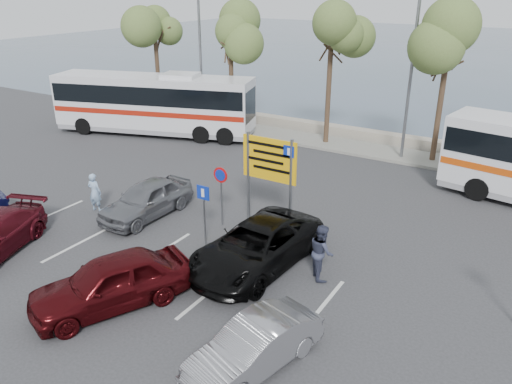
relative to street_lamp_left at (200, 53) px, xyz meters
The scene contains 21 objects.
ground 17.43m from the street_lamp_left, 53.51° to the right, with size 120.00×120.00×0.00m, color #303032.
kerb_strip 10.99m from the street_lamp_left, ahead, with size 44.00×2.40×0.15m, color gray.
seawall 11.16m from the street_lamp_left, 13.93° to the left, with size 48.00×0.80×0.60m, color gray.
sea 47.77m from the street_lamp_left, 77.86° to the left, with size 140.00×140.00×0.00m, color #3C5360.
tree_far_left 4.38m from the street_lamp_left, behind, with size 3.20×3.20×7.60m.
tree_left 2.49m from the street_lamp_left, 13.51° to the left, with size 3.20×3.20×7.20m.
tree_mid 8.76m from the street_lamp_left, ahead, with size 3.20×3.20×8.00m.
tree_right 14.59m from the street_lamp_left, ahead, with size 3.20×3.20×7.40m.
street_lamp_left is the anchor object (origin of this frame).
street_lamp_right 13.00m from the street_lamp_left, ahead, with size 0.45×1.15×8.01m.
direction_sign 15.24m from the street_lamp_left, 43.17° to the right, with size 2.20×0.12×3.60m.
sign_no_stop 14.88m from the street_lamp_left, 49.83° to the right, with size 0.60×0.08×2.35m.
sign_parking 16.37m from the street_lamp_left, 52.40° to the right, with size 0.50×0.07×2.25m.
lane_markings 17.62m from the street_lamp_left, 58.61° to the right, with size 12.02×4.20×0.01m, color silver, non-canonical shape.
coach_bus_left 4.35m from the street_lamp_left, 112.94° to the right, with size 12.24×6.11×3.75m.
car_silver_a 14.16m from the street_lamp_left, 61.97° to the right, with size 1.68×4.18×1.42m, color slate.
car_red 19.97m from the street_lamp_left, 60.30° to the right, with size 1.81×4.51×1.54m, color #41090C.
suv_black 18.20m from the street_lamp_left, 47.09° to the right, with size 2.45×5.31×1.47m, color black.
car_silver_b 22.72m from the street_lamp_left, 49.55° to the right, with size 1.29×3.70×1.22m, color gray.
pedestrian_near 13.97m from the street_lamp_left, 71.46° to the right, with size 0.58×0.38×1.60m, color #93B3D6.
pedestrian_far 19.27m from the street_lamp_left, 41.45° to the right, with size 0.88×0.69×1.81m, color #33374D.
Camera 1 is at (9.53, -11.59, 8.61)m, focal length 35.00 mm.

